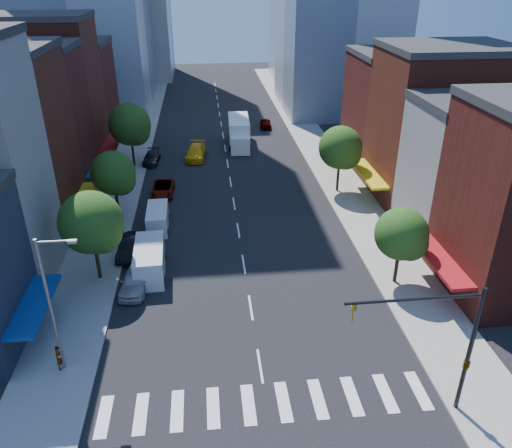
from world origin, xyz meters
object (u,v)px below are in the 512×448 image
at_px(parked_car_front, 135,280).
at_px(traffic_car_oncoming, 242,134).
at_px(parked_car_rear, 152,158).
at_px(taxi, 196,152).
at_px(cargo_van_near, 150,261).
at_px(cargo_van_far, 158,219).
at_px(parked_car_third, 163,189).
at_px(box_truck, 239,133).
at_px(traffic_car_far, 265,123).
at_px(pedestrian_far, 121,234).
at_px(parked_car_second, 130,247).
at_px(pedestrian_near, 60,358).

distance_m(parked_car_front, traffic_car_oncoming, 38.59).
height_order(parked_car_rear, taxi, taxi).
height_order(cargo_van_near, cargo_van_far, cargo_van_near).
distance_m(parked_car_third, box_truck, 18.66).
relative_size(cargo_van_near, traffic_car_far, 1.42).
bearing_deg(pedestrian_far, traffic_car_far, 169.45).
relative_size(traffic_car_oncoming, pedestrian_far, 2.49).
bearing_deg(parked_car_front, traffic_car_far, 76.08).
distance_m(taxi, box_truck, 7.61).
bearing_deg(parked_car_second, pedestrian_far, 122.48).
distance_m(traffic_car_far, pedestrian_far, 38.75).
bearing_deg(cargo_van_near, pedestrian_far, 116.32).
distance_m(traffic_car_oncoming, pedestrian_near, 47.65).
relative_size(parked_car_front, parked_car_third, 0.98).
bearing_deg(pedestrian_far, traffic_car_oncoming, 171.79).
bearing_deg(parked_car_third, cargo_van_near, -88.22).
height_order(parked_car_front, cargo_van_near, cargo_van_near).
height_order(traffic_car_oncoming, traffic_car_far, traffic_car_far).
distance_m(traffic_car_oncoming, traffic_car_far, 6.56).
bearing_deg(parked_car_second, traffic_car_oncoming, 75.44).
xyz_separation_m(parked_car_third, pedestrian_near, (-4.60, -26.18, 0.32)).
relative_size(parked_car_second, traffic_car_oncoming, 1.17).
relative_size(traffic_car_oncoming, traffic_car_far, 0.96).
bearing_deg(parked_car_front, pedestrian_near, -107.17).
bearing_deg(box_truck, pedestrian_far, -113.26).
bearing_deg(traffic_car_oncoming, cargo_van_far, 76.95).
relative_size(box_truck, pedestrian_far, 5.84).
relative_size(box_truck, pedestrian_near, 5.41).
height_order(parked_car_front, parked_car_second, parked_car_front).
distance_m(parked_car_second, pedestrian_far, 2.29).
relative_size(parked_car_front, cargo_van_far, 1.00).
bearing_deg(cargo_van_far, taxi, 78.30).
height_order(parked_car_second, box_truck, box_truck).
relative_size(parked_car_rear, pedestrian_near, 2.69).
height_order(parked_car_second, cargo_van_near, cargo_van_near).
xyz_separation_m(parked_car_rear, cargo_van_far, (2.00, -18.15, 0.33)).
relative_size(parked_car_rear, taxi, 0.80).
relative_size(parked_car_rear, cargo_van_near, 0.79).
bearing_deg(parked_car_front, pedestrian_far, 110.95).
xyz_separation_m(parked_car_rear, taxi, (5.58, 1.11, 0.17)).
xyz_separation_m(parked_car_second, pedestrian_far, (-1.00, 2.05, 0.18)).
xyz_separation_m(parked_car_third, cargo_van_near, (-0.07, -15.80, 0.51)).
distance_m(parked_car_rear, traffic_car_far, 21.46).
distance_m(parked_car_third, traffic_car_far, 28.14).
relative_size(parked_car_front, taxi, 0.83).
height_order(parked_car_front, parked_car_rear, parked_car_front).
bearing_deg(cargo_van_far, traffic_car_oncoming, 68.20).
xyz_separation_m(cargo_van_near, traffic_car_far, (14.28, 40.09, -0.50)).
distance_m(parked_car_third, pedestrian_far, 10.85).
distance_m(cargo_van_near, cargo_van_far, 7.88).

